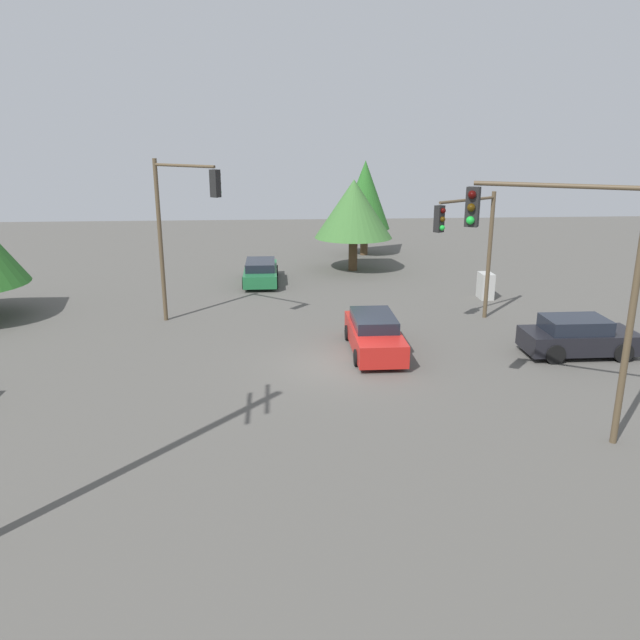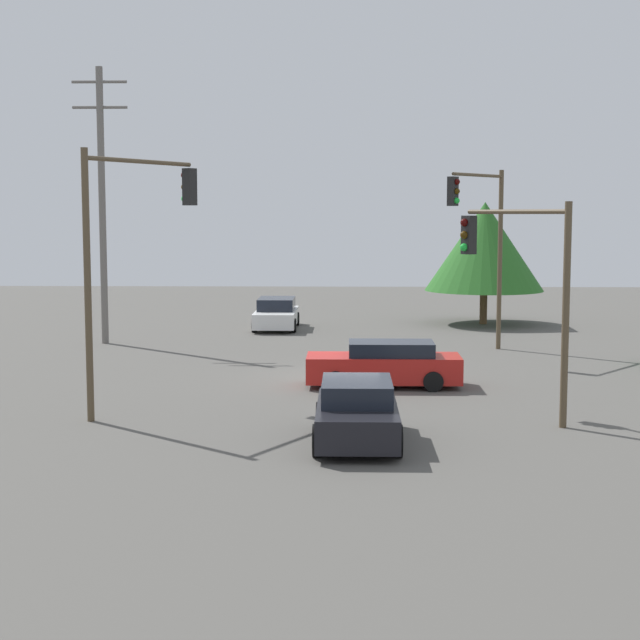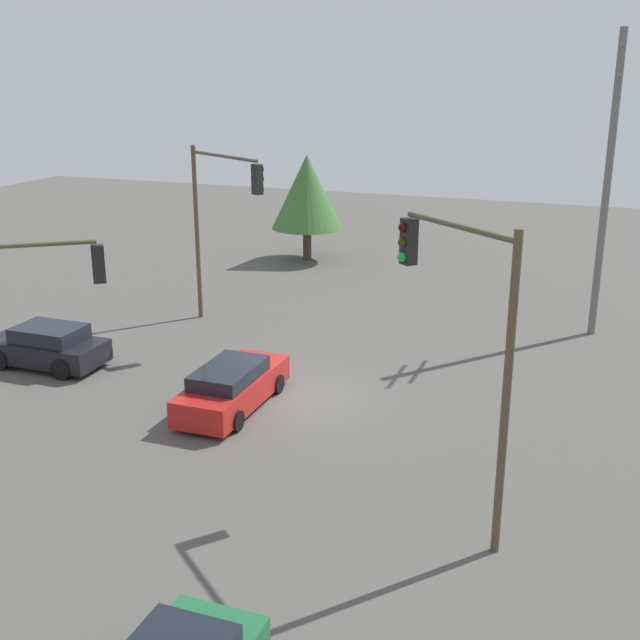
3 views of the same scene
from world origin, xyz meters
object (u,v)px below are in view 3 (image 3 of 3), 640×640
at_px(traffic_signal_cross, 25,300).
at_px(traffic_signal_aux, 466,324).
at_px(traffic_signal_main, 219,207).
at_px(sedan_red, 232,386).
at_px(sedan_dark, 47,347).

height_order(traffic_signal_cross, traffic_signal_aux, traffic_signal_aux).
relative_size(traffic_signal_main, traffic_signal_cross, 1.24).
bearing_deg(traffic_signal_aux, traffic_signal_cross, 35.96).
bearing_deg(traffic_signal_main, sedan_red, -31.60).
xyz_separation_m(traffic_signal_main, traffic_signal_cross, (-10.22, 0.60, -0.90)).
height_order(sedan_dark, traffic_signal_aux, traffic_signal_aux).
height_order(traffic_signal_main, traffic_signal_cross, traffic_signal_main).
distance_m(sedan_dark, traffic_signal_aux, 16.28).
relative_size(sedan_red, sedan_dark, 1.15).
height_order(sedan_red, traffic_signal_aux, traffic_signal_aux).
distance_m(traffic_signal_main, traffic_signal_aux, 15.74).
xyz_separation_m(sedan_red, traffic_signal_aux, (-3.96, -7.53, 4.04)).
xyz_separation_m(sedan_dark, traffic_signal_cross, (-4.23, -3.02, 3.14)).
bearing_deg(sedan_dark, traffic_signal_cross, -144.48).
distance_m(sedan_dark, traffic_signal_main, 8.08).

